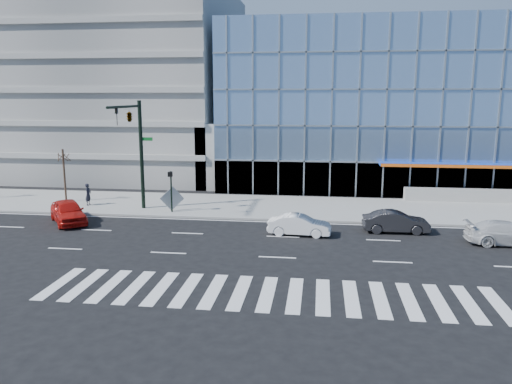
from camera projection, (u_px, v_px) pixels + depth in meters
ground at (283, 237)px, 30.47m from camera, size 160.00×160.00×0.00m
sidewalk at (291, 207)px, 38.24m from camera, size 120.00×8.00×0.15m
theatre_building at (435, 105)px, 52.60m from camera, size 42.00×26.00×15.00m
parking_garage at (125, 82)px, 56.41m from camera, size 24.00×24.00×20.00m
ramp_block at (235, 153)px, 48.18m from camera, size 6.00×8.00×6.00m
tower_backdrop at (159, 15)px, 97.86m from camera, size 14.00×14.00×48.00m
traffic_signal at (133, 129)px, 35.13m from camera, size 1.14×5.74×8.00m
ped_signal_post at (171, 185)px, 35.94m from camera, size 0.30×0.33×3.00m
street_tree_near at (63, 156)px, 39.32m from camera, size 1.10×1.10×4.23m
white_suv at (507, 233)px, 28.75m from camera, size 4.67×1.92×1.35m
white_sedan at (299, 225)px, 30.76m from camera, size 3.96×1.62×1.28m
dark_sedan at (396, 222)px, 31.36m from camera, size 4.15×1.54×1.35m
red_sedan at (68, 212)px, 33.66m from camera, size 4.28×4.77×1.57m
pedestrian at (88, 194)px, 38.49m from camera, size 0.41×0.62×1.69m
tilted_panel at (172, 198)px, 36.59m from camera, size 1.59×1.01×1.83m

